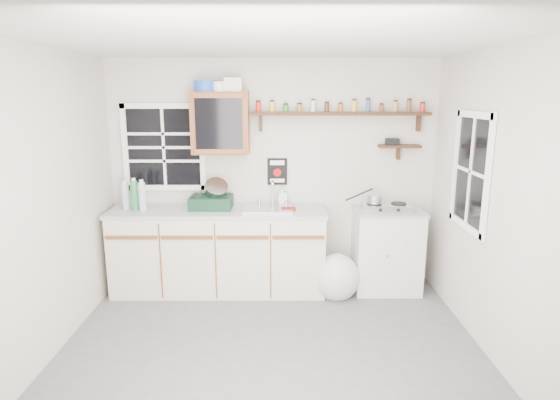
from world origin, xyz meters
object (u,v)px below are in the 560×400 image
at_px(spice_shelf, 340,113).
at_px(hotplate, 386,207).
at_px(right_cabinet, 386,249).
at_px(dish_rack, 213,198).
at_px(main_cabinet, 219,250).
at_px(upper_cabinet, 221,123).

xyz_separation_m(spice_shelf, hotplate, (0.50, -0.21, -0.99)).
bearing_deg(right_cabinet, hotplate, -145.38).
bearing_deg(right_cabinet, dish_rack, 179.49).
height_order(main_cabinet, hotplate, hotplate).
relative_size(right_cabinet, hotplate, 1.68).
bearing_deg(spice_shelf, dish_rack, -172.88).
relative_size(main_cabinet, spice_shelf, 1.21).
bearing_deg(upper_cabinet, hotplate, -4.47).
distance_m(right_cabinet, hotplate, 0.49).
xyz_separation_m(main_cabinet, upper_cabinet, (0.03, 0.14, 1.36)).
relative_size(upper_cabinet, spice_shelf, 0.34).
xyz_separation_m(main_cabinet, right_cabinet, (1.83, 0.03, -0.01)).
bearing_deg(dish_rack, right_cabinet, 0.50).
height_order(upper_cabinet, spice_shelf, upper_cabinet).
bearing_deg(spice_shelf, upper_cabinet, -176.89).
height_order(main_cabinet, upper_cabinet, upper_cabinet).
relative_size(main_cabinet, hotplate, 4.26).
relative_size(main_cabinet, right_cabinet, 2.54).
bearing_deg(hotplate, upper_cabinet, 179.13).
bearing_deg(main_cabinet, upper_cabinet, 76.32).
relative_size(right_cabinet, dish_rack, 2.02).
distance_m(upper_cabinet, hotplate, 1.98).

